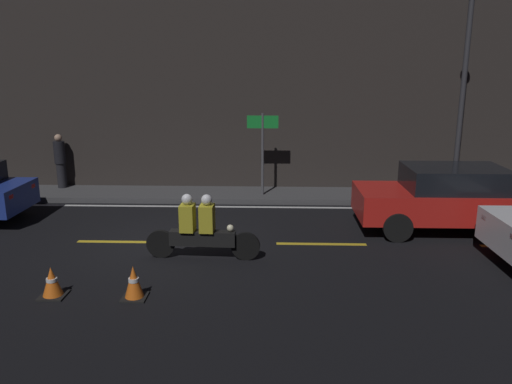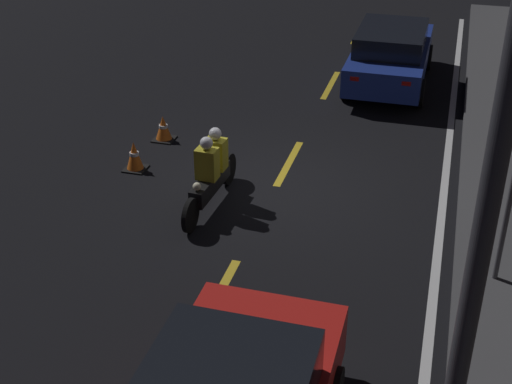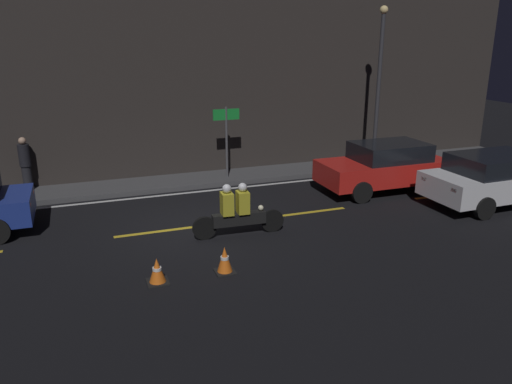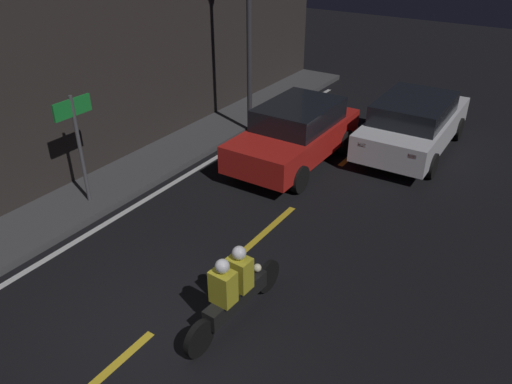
% 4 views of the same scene
% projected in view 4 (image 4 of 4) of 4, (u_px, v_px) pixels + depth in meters
% --- Properties ---
extents(ground_plane, '(56.00, 56.00, 0.00)m').
position_uv_depth(ground_plane, '(151.00, 333.00, 7.78)').
color(ground_plane, black).
extents(lane_dash_c, '(2.00, 0.14, 0.01)m').
position_uv_depth(lane_dash_c, '(102.00, 377.00, 7.05)').
color(lane_dash_c, gold).
rests_on(lane_dash_c, ground).
extents(lane_dash_d, '(2.00, 0.14, 0.01)m').
position_uv_depth(lane_dash_d, '(269.00, 229.00, 10.34)').
color(lane_dash_d, gold).
rests_on(lane_dash_d, ground).
extents(lane_dash_e, '(2.00, 0.14, 0.01)m').
position_uv_depth(lane_dash_e, '(355.00, 152.00, 13.62)').
color(lane_dash_e, gold).
rests_on(lane_dash_e, ground).
extents(lane_solid_kerb, '(25.20, 0.14, 0.01)m').
position_uv_depth(lane_solid_kerb, '(32.00, 268.00, 9.20)').
color(lane_solid_kerb, silver).
rests_on(lane_solid_kerb, ground).
extents(taxi_red, '(4.12, 1.93, 1.55)m').
position_uv_depth(taxi_red, '(295.00, 133.00, 12.69)').
color(taxi_red, red).
rests_on(taxi_red, ground).
extents(sedan_white, '(4.54, 2.07, 1.52)m').
position_uv_depth(sedan_white, '(414.00, 123.00, 13.35)').
color(sedan_white, silver).
rests_on(sedan_white, ground).
extents(motorcycle, '(2.35, 0.39, 1.36)m').
position_uv_depth(motorcycle, '(233.00, 290.00, 7.70)').
color(motorcycle, black).
rests_on(motorcycle, ground).
extents(shop_sign, '(0.90, 0.08, 2.40)m').
position_uv_depth(shop_sign, '(76.00, 129.00, 10.23)').
color(shop_sign, '#4C4C51').
rests_on(shop_sign, raised_curb).
extents(street_lamp, '(0.28, 0.28, 5.76)m').
position_uv_depth(street_lamp, '(249.00, 21.00, 13.09)').
color(street_lamp, '#333338').
rests_on(street_lamp, ground).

